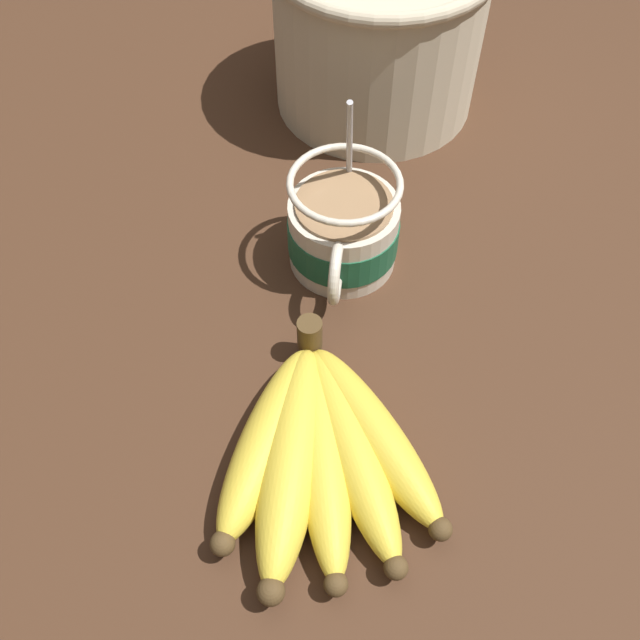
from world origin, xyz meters
TOP-DOWN VIEW (x-y plane):
  - table at (0.00, 0.00)cm, footprint 135.66×135.66cm
  - coffee_mug at (-6.54, -2.09)cm, footprint 13.88×9.62cm
  - banana_bunch at (13.14, -1.67)cm, footprint 21.31×17.56cm
  - woven_basket at (-29.91, -1.21)cm, footprint 21.82×21.82cm

SIDE VIEW (x-z plane):
  - table at x=0.00cm, z-range 0.00..2.97cm
  - banana_bunch at x=13.14cm, z-range 2.69..7.07cm
  - coffee_mug at x=-6.54cm, z-range -1.15..14.49cm
  - woven_basket at x=-29.91cm, z-range 3.33..19.37cm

